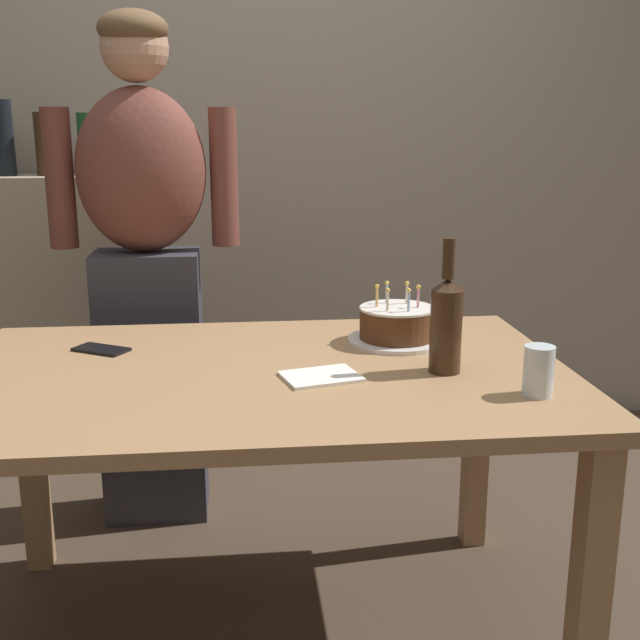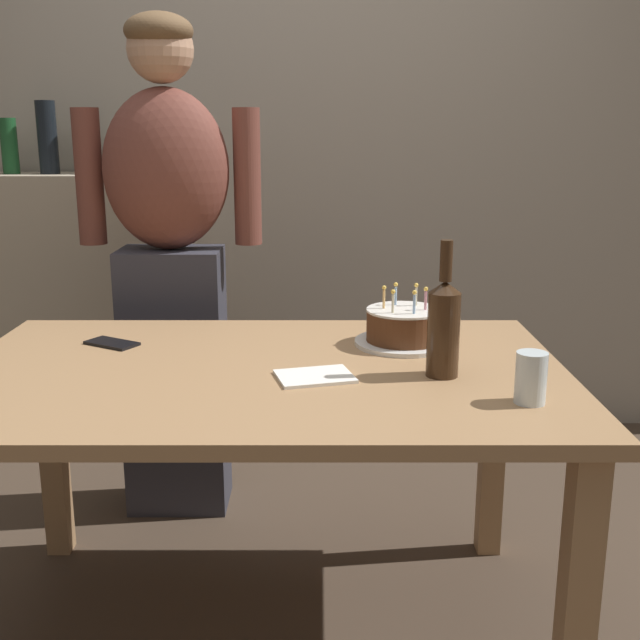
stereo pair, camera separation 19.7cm
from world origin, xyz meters
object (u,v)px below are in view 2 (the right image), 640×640
wine_bottle (442,325)px  person_man_bearded (169,263)px  cell_phone (111,343)px  napkin_stack (314,376)px  water_glass_near (530,378)px  birthday_cake (403,328)px

wine_bottle → person_man_bearded: bearing=134.6°
person_man_bearded → cell_phone: bearing=82.8°
napkin_stack → water_glass_near: bearing=-20.1°
birthday_cake → napkin_stack: size_ratio=1.52×
birthday_cake → person_man_bearded: size_ratio=0.16×
birthday_cake → water_glass_near: birthday_cake is taller
birthday_cake → water_glass_near: bearing=-64.1°
cell_phone → napkin_stack: 0.62m
cell_phone → person_man_bearded: bearing=113.3°
birthday_cake → person_man_bearded: 0.90m
water_glass_near → wine_bottle: 0.26m
birthday_cake → cell_phone: 0.79m
person_man_bearded → napkin_stack: bearing=120.8°
cell_phone → person_man_bearded: (0.07, 0.53, 0.13)m
birthday_cake → water_glass_near: 0.51m
water_glass_near → napkin_stack: size_ratio=0.64×
cell_phone → birthday_cake: bearing=30.6°
wine_bottle → person_man_bearded: person_man_bearded is taller
birthday_cake → napkin_stack: (-0.24, -0.29, -0.04)m
wine_bottle → napkin_stack: 0.33m
wine_bottle → napkin_stack: size_ratio=1.85×
water_glass_near → person_man_bearded: bearing=133.9°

